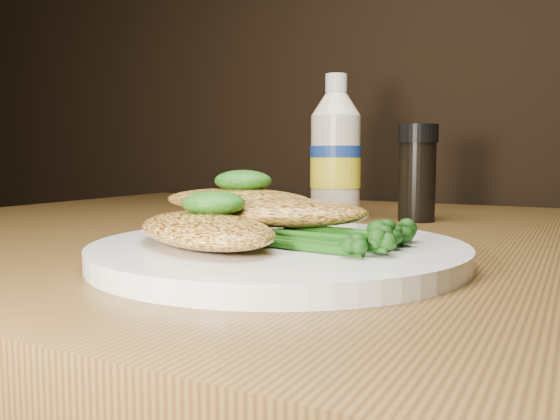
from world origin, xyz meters
The scene contains 9 objects.
plate centered at (-0.01, 0.87, 0.76)m, with size 0.28×0.28×0.01m, color white.
chicken_front centered at (-0.05, 0.83, 0.78)m, with size 0.15×0.08×0.02m, color gold.
chicken_mid centered at (-0.03, 0.89, 0.79)m, with size 0.15×0.08×0.02m, color gold.
chicken_back centered at (-0.07, 0.90, 0.79)m, with size 0.13×0.07×0.02m, color gold.
pesto_front centered at (-0.05, 0.84, 0.79)m, with size 0.05×0.05×0.02m, color #0B3407.
pesto_back centered at (-0.07, 0.91, 0.81)m, with size 0.05×0.05×0.02m, color #0B3407.
broccolini_bundle centered at (0.03, 0.87, 0.78)m, with size 0.14×0.11×0.02m, color #194F11, non-canonical shape.
mayo_bottle centered at (-0.09, 1.16, 0.84)m, with size 0.06×0.06×0.18m, color beige, non-canonical shape.
pepper_grinder centered at (0.01, 1.18, 0.81)m, with size 0.05×0.05×0.12m, color black, non-canonical shape.
Camera 1 is at (0.19, 0.49, 0.83)m, focal length 36.86 mm.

